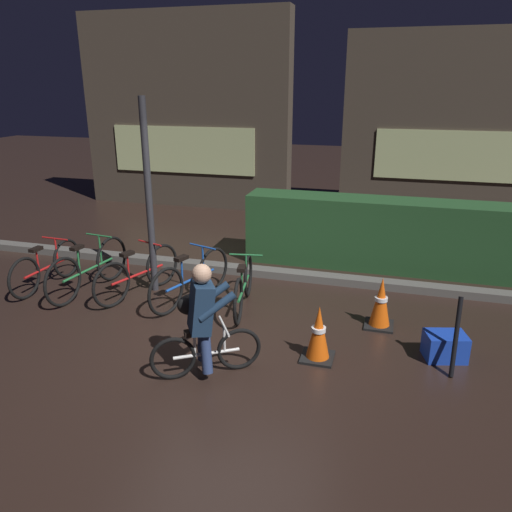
% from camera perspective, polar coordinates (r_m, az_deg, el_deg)
% --- Properties ---
extents(ground_plane, '(40.00, 40.00, 0.00)m').
position_cam_1_polar(ground_plane, '(6.09, -3.41, -9.65)').
color(ground_plane, black).
extents(sidewalk_curb, '(12.00, 0.24, 0.12)m').
position_cam_1_polar(sidewalk_curb, '(7.98, 1.78, -1.93)').
color(sidewalk_curb, '#56544F').
rests_on(sidewalk_curb, ground).
extents(hedge_row, '(4.80, 0.70, 1.16)m').
position_cam_1_polar(hedge_row, '(8.46, 15.27, 2.34)').
color(hedge_row, '#214723').
rests_on(hedge_row, ground).
extents(storefront_left, '(5.15, 0.54, 4.53)m').
position_cam_1_polar(storefront_left, '(12.60, -8.05, 15.91)').
color(storefront_left, '#42382D').
rests_on(storefront_left, ground).
extents(storefront_right, '(5.24, 0.54, 4.06)m').
position_cam_1_polar(storefront_right, '(12.32, 22.54, 13.52)').
color(storefront_right, '#42382D').
rests_on(storefront_right, ground).
extents(street_post, '(0.10, 0.10, 2.78)m').
position_cam_1_polar(street_post, '(7.24, -12.15, 6.42)').
color(street_post, '#2D2D33').
rests_on(street_post, ground).
extents(parked_bike_leftmost, '(0.46, 1.53, 0.70)m').
position_cam_1_polar(parked_bike_leftmost, '(8.12, -22.83, -1.14)').
color(parked_bike_leftmost, black).
rests_on(parked_bike_leftmost, ground).
extents(parked_bike_left_mid, '(0.46, 1.74, 0.80)m').
position_cam_1_polar(parked_bike_left_mid, '(7.70, -18.59, -1.38)').
color(parked_bike_left_mid, black).
rests_on(parked_bike_left_mid, ground).
extents(parked_bike_center_left, '(0.59, 1.54, 0.74)m').
position_cam_1_polar(parked_bike_center_left, '(7.38, -13.34, -1.96)').
color(parked_bike_center_left, black).
rests_on(parked_bike_center_left, ground).
extents(parked_bike_center_right, '(0.59, 1.58, 0.76)m').
position_cam_1_polar(parked_bike_center_right, '(7.02, -7.46, -2.61)').
color(parked_bike_center_right, black).
rests_on(parked_bike_center_right, ground).
extents(parked_bike_right_mid, '(0.46, 1.52, 0.71)m').
position_cam_1_polar(parked_bike_right_mid, '(6.76, -1.43, -3.54)').
color(parked_bike_right_mid, black).
rests_on(parked_bike_right_mid, ground).
extents(traffic_cone_near, '(0.36, 0.36, 0.64)m').
position_cam_1_polar(traffic_cone_near, '(5.62, 7.15, -8.81)').
color(traffic_cone_near, black).
rests_on(traffic_cone_near, ground).
extents(traffic_cone_far, '(0.36, 0.36, 0.67)m').
position_cam_1_polar(traffic_cone_far, '(6.47, 14.08, -5.24)').
color(traffic_cone_far, black).
rests_on(traffic_cone_far, ground).
extents(blue_crate, '(0.51, 0.42, 0.30)m').
position_cam_1_polar(blue_crate, '(6.05, 20.79, -9.61)').
color(blue_crate, '#193DB7').
rests_on(blue_crate, ground).
extents(cyclist, '(1.03, 0.67, 1.25)m').
position_cam_1_polar(cyclist, '(5.20, -6.15, -7.26)').
color(cyclist, black).
rests_on(cyclist, ground).
extents(closed_umbrella, '(0.08, 0.34, 0.82)m').
position_cam_1_polar(closed_umbrella, '(5.72, 21.90, -8.55)').
color(closed_umbrella, black).
rests_on(closed_umbrella, ground).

